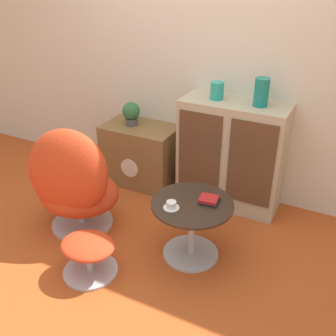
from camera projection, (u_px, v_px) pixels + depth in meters
ground_plane at (124, 260)px, 2.97m from camera, size 12.00×12.00×0.00m
wall_back at (199, 51)px, 3.40m from camera, size 6.40×0.06×2.60m
sideboard at (231, 155)px, 3.45m from camera, size 0.90×0.39×0.97m
tv_console at (141, 154)px, 3.87m from camera, size 0.70×0.45×0.60m
egg_chair at (74, 184)px, 3.11m from camera, size 0.77×0.72×0.93m
ottoman at (88, 251)px, 2.77m from camera, size 0.40×0.39×0.29m
coffee_table at (192, 223)px, 2.89m from camera, size 0.60×0.60×0.47m
vase_leftmost at (217, 91)px, 3.25m from camera, size 0.11×0.11×0.15m
vase_inner_left at (261, 92)px, 3.09m from camera, size 0.12×0.12×0.22m
potted_plant at (131, 113)px, 3.71m from camera, size 0.17×0.17×0.22m
teacup at (171, 206)px, 2.74m from camera, size 0.11×0.11×0.05m
book_stack at (209, 200)px, 2.80m from camera, size 0.15×0.13×0.04m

